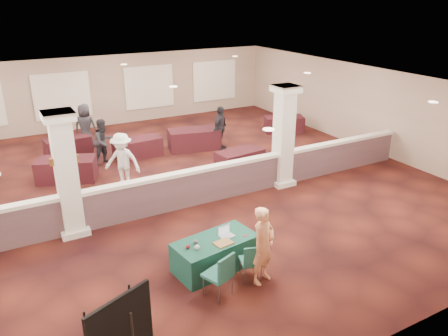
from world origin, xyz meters
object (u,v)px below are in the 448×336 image
far_table_front_center (194,139)px  conf_chair_side (221,272)px  conf_chair_main (252,259)px  far_table_back_left (68,146)px  attendee_c (220,128)px  attendee_a (104,142)px  attendee_b (122,161)px  far_table_back_center (138,148)px  far_table_front_left (67,169)px  far_table_back_right (284,124)px  attendee_d (86,127)px  near_table (215,253)px  far_table_front_right (240,160)px  woman (263,246)px

far_table_front_center → conf_chair_side: bearing=-111.6°
conf_chair_main → far_table_back_left: bearing=117.2°
conf_chair_side → attendee_c: 9.14m
attendee_a → attendee_b: size_ratio=0.92×
far_table_back_center → attendee_b: (-1.30, -2.56, 0.55)m
attendee_a → attendee_c: (4.40, -0.59, 0.03)m
conf_chair_side → far_table_back_center: conf_chair_side is taller
attendee_b → far_table_front_left: bearing=176.3°
far_table_back_left → far_table_back_right: 9.13m
far_table_back_left → far_table_back_center: size_ratio=0.96×
attendee_a → conf_chair_main: bearing=-105.8°
far_table_back_left → far_table_back_right: bearing=-9.6°
far_table_back_right → attendee_d: attendee_d is taller
near_table → far_table_front_right: bearing=46.0°
conf_chair_side → far_table_front_right: size_ratio=0.60×
far_table_front_left → conf_chair_side: bearing=-78.2°
far_table_front_left → attendee_b: (1.47, -1.49, 0.52)m
attendee_a → attendee_d: 1.99m
conf_chair_main → attendee_d: (-1.13, 10.46, 0.38)m
far_table_front_left → attendee_a: bearing=32.1°
far_table_front_right → far_table_back_right: bearing=35.9°
conf_chair_main → far_table_back_center: 8.61m
attendee_c → far_table_back_center: bearing=129.9°
near_table → far_table_front_center: (3.03, 7.59, 0.05)m
woman → far_table_back_center: woman is taller
far_table_front_right → far_table_back_right: far_table_back_right is taller
far_table_front_center → far_table_back_left: (-4.50, 1.72, -0.06)m
conf_chair_main → attendee_c: 8.63m
conf_chair_side → far_table_front_left: conf_chair_side is taller
far_table_back_right → attendee_c: size_ratio=0.99×
far_table_back_right → attendee_b: bearing=-162.4°
far_table_front_left → far_table_back_right: size_ratio=1.09×
conf_chair_main → far_table_front_right: conf_chair_main is taller
attendee_c → far_table_front_right: bearing=-137.7°
near_table → far_table_back_left: 9.43m
far_table_front_left → conf_chair_main: bearing=-72.1°
conf_chair_side → woman: woman is taller
woman → attendee_a: bearing=76.2°
conf_chair_main → far_table_back_left: size_ratio=0.53×
conf_chair_side → attendee_a: (-0.10, 8.66, 0.24)m
far_table_front_left → attendee_c: bearing=3.4°
near_table → attendee_c: (3.93, 7.08, 0.51)m
far_table_back_right → attendee_a: (-8.00, -0.12, 0.48)m
conf_chair_side → attendee_c: bearing=41.5°
attendee_a → attendee_c: bearing=-29.8°
far_table_back_center → attendee_b: attendee_b is taller
woman → conf_chair_side: bearing=162.5°
far_table_back_right → attendee_d: 8.43m
far_table_back_left → far_table_front_right: bearing=-41.5°
far_table_back_center → attendee_b: size_ratio=0.97×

